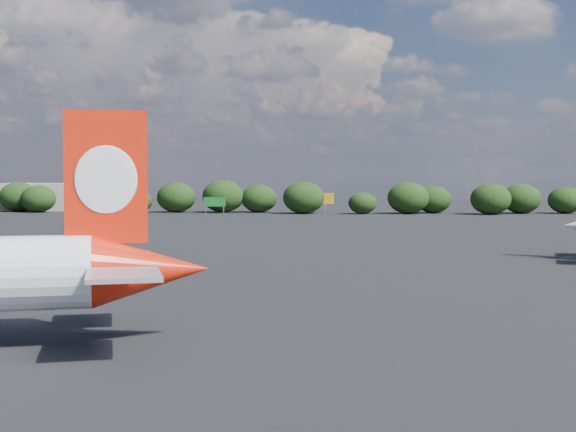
{
  "coord_description": "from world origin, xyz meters",
  "views": [
    {
      "loc": [
        20.44,
        -40.85,
        10.78
      ],
      "look_at": [
        16.0,
        12.0,
        8.0
      ],
      "focal_mm": 50.0,
      "sensor_mm": 36.0,
      "label": 1
    }
  ],
  "objects": [
    {
      "name": "ground",
      "position": [
        0.0,
        60.0,
        0.0
      ],
      "size": [
        500.0,
        500.0,
        0.0
      ],
      "primitive_type": "plane",
      "color": "black",
      "rests_on": "ground"
    },
    {
      "name": "horizon_treeline",
      "position": [
        -0.02,
        179.97,
        4.01
      ],
      "size": [
        200.08,
        15.87,
        9.11
      ],
      "color": "black",
      "rests_on": "ground"
    },
    {
      "name": "terminal_building",
      "position": [
        -65.0,
        192.0,
        4.0
      ],
      "size": [
        42.0,
        16.0,
        8.0
      ],
      "color": "#A3998D",
      "rests_on": "ground"
    },
    {
      "name": "billboard_yellow",
      "position": [
        12.0,
        182.0,
        3.87
      ],
      "size": [
        5.0,
        0.3,
        5.5
      ],
      "color": "orange",
      "rests_on": "ground"
    },
    {
      "name": "highway_sign",
      "position": [
        -18.0,
        176.0,
        3.13
      ],
      "size": [
        6.0,
        0.3,
        4.5
      ],
      "color": "#156D26",
      "rests_on": "ground"
    }
  ]
}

